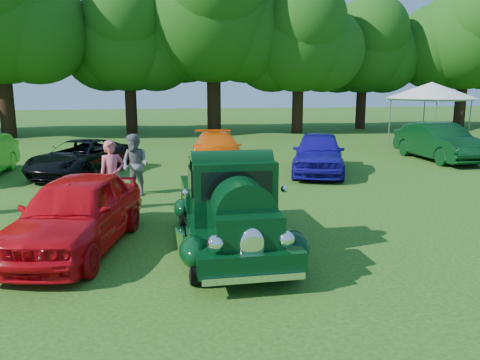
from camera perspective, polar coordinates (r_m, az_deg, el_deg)
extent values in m
plane|color=#1F4811|center=(10.35, -4.64, -7.53)|extent=(120.00, 120.00, 0.00)
cylinder|color=black|center=(8.19, -5.41, -9.93)|extent=(0.23, 0.77, 0.77)
cylinder|color=black|center=(8.49, 6.38, -9.16)|extent=(0.23, 0.77, 0.77)
cylinder|color=black|center=(10.99, -6.71, -4.36)|extent=(0.23, 0.77, 0.77)
cylinder|color=black|center=(11.21, 2.11, -3.96)|extent=(0.23, 0.77, 0.77)
cube|color=black|center=(9.70, -1.11, -5.48)|extent=(1.78, 4.66, 0.35)
cube|color=black|center=(8.26, 0.41, -5.52)|extent=(1.14, 1.50, 0.64)
cube|color=black|center=(9.37, -1.00, -1.23)|extent=(1.61, 1.19, 1.24)
cube|color=black|center=(8.78, -0.42, -0.65)|extent=(1.35, 0.06, 0.54)
cube|color=black|center=(10.97, -2.28, -1.90)|extent=(1.78, 2.12, 0.60)
cube|color=black|center=(10.91, -2.30, -0.42)|extent=(1.53, 1.86, 0.05)
ellipsoid|color=black|center=(8.12, -5.65, -8.65)|extent=(0.51, 0.89, 0.51)
ellipsoid|color=black|center=(8.43, 6.61, -7.90)|extent=(0.51, 0.89, 0.51)
ellipsoid|color=black|center=(10.93, -7.05, -3.43)|extent=(0.39, 0.75, 0.43)
ellipsoid|color=black|center=(11.18, 2.43, -3.02)|extent=(0.39, 0.75, 0.43)
ellipsoid|color=white|center=(7.57, 1.49, -8.11)|extent=(0.42, 0.13, 0.62)
sphere|color=white|center=(7.53, -2.99, -7.73)|extent=(0.29, 0.29, 0.29)
sphere|color=white|center=(7.75, 5.62, -7.21)|extent=(0.29, 0.29, 0.29)
cube|color=white|center=(7.61, 1.71, -11.87)|extent=(1.68, 0.11, 0.11)
cube|color=white|center=(12.10, -2.96, -2.66)|extent=(1.68, 0.11, 0.11)
imported|color=red|center=(10.27, -19.39, -3.77)|extent=(2.84, 4.88, 1.56)
imported|color=black|center=(18.73, -18.87, 2.58)|extent=(4.02, 5.28, 1.33)
imported|color=#F56008|center=(19.84, -2.77, 3.72)|extent=(2.08, 4.82, 1.38)
imported|color=#150C87|center=(18.32, 9.54, 3.28)|extent=(3.39, 5.09, 1.61)
imported|color=black|center=(23.09, 23.10, 4.28)|extent=(1.82, 5.11, 1.68)
imported|color=#D65863|center=(13.15, -15.30, 0.51)|extent=(0.82, 0.68, 1.91)
imported|color=slate|center=(14.79, -12.66, 1.81)|extent=(1.17, 1.12, 1.90)
cube|color=silver|center=(27.57, 22.22, 9.10)|extent=(4.16, 4.16, 0.13)
cone|color=silver|center=(27.57, 22.30, 10.10)|extent=(6.11, 6.11, 0.86)
cylinder|color=slate|center=(25.63, 22.66, 5.95)|extent=(0.06, 0.06, 2.57)
cylinder|color=slate|center=(27.42, 17.76, 6.59)|extent=(0.06, 0.06, 2.57)
cylinder|color=slate|center=(28.02, 26.17, 6.06)|extent=(0.06, 0.06, 2.57)
cylinder|color=slate|center=(29.66, 21.45, 6.67)|extent=(0.06, 0.06, 2.57)
cylinder|color=black|center=(34.16, -26.60, 8.57)|extent=(0.94, 0.94, 4.68)
cylinder|color=black|center=(34.45, -13.15, 8.94)|extent=(0.81, 0.81, 4.03)
sphere|color=#16460F|center=(34.58, -13.51, 16.56)|extent=(7.37, 7.37, 7.37)
cylinder|color=black|center=(33.33, -3.20, 9.83)|extent=(0.97, 0.97, 4.84)
sphere|color=#16460F|center=(33.62, -3.31, 19.27)|extent=(8.84, 8.84, 8.84)
cylinder|color=black|center=(33.96, 7.03, 9.05)|extent=(0.79, 0.79, 3.95)
sphere|color=#16460F|center=(34.07, 7.22, 16.63)|extent=(7.22, 7.22, 7.22)
cylinder|color=black|center=(38.31, 14.53, 8.93)|extent=(0.76, 0.76, 3.80)
sphere|color=#16460F|center=(38.39, 14.86, 15.40)|extent=(6.95, 6.95, 6.95)
cylinder|color=black|center=(40.41, 25.28, 8.58)|extent=(0.83, 0.83, 4.17)
sphere|color=#16460F|center=(40.53, 25.87, 15.28)|extent=(7.62, 7.62, 7.62)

